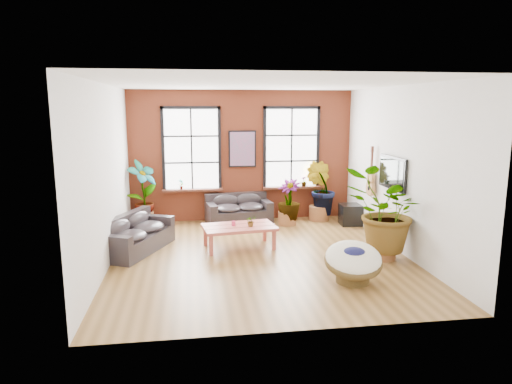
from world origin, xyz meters
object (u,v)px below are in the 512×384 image
Objects in this scene: sofa_back at (238,210)px; sofa_left at (135,235)px; coffee_table at (239,228)px; papasan_chair at (353,261)px.

sofa_left is at bearing -148.51° from sofa_back.
coffee_table is at bearing -104.27° from sofa_back.
coffee_table is 1.39× the size of papasan_chair.
sofa_left is 4.68m from papasan_chair.
papasan_chair reaches higher than coffee_table.
sofa_back is 1.50× the size of papasan_chair.
coffee_table is 2.89m from papasan_chair.
sofa_back reaches higher than coffee_table.
sofa_back is at bearing -24.92° from sofa_left.
sofa_left is at bearing 159.90° from papasan_chair.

